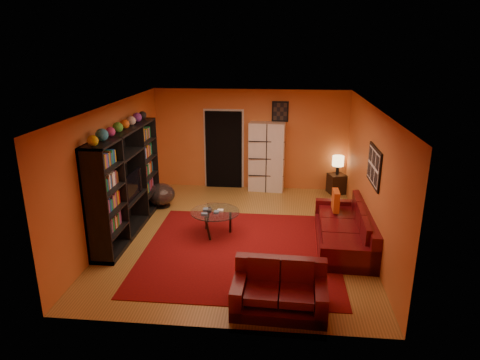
# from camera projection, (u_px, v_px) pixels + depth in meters

# --- Properties ---
(floor) EXTENTS (6.00, 6.00, 0.00)m
(floor) POSITION_uv_depth(u_px,v_px,m) (239.00, 234.00, 8.69)
(floor) COLOR olive
(floor) RESTS_ON ground
(ceiling) EXTENTS (6.00, 6.00, 0.00)m
(ceiling) POSITION_uv_depth(u_px,v_px,m) (239.00, 106.00, 7.89)
(ceiling) COLOR white
(ceiling) RESTS_ON wall_back
(wall_back) EXTENTS (6.00, 0.00, 6.00)m
(wall_back) POSITION_uv_depth(u_px,v_px,m) (250.00, 140.00, 11.13)
(wall_back) COLOR #C9642C
(wall_back) RESTS_ON floor
(wall_front) EXTENTS (6.00, 0.00, 6.00)m
(wall_front) POSITION_uv_depth(u_px,v_px,m) (215.00, 242.00, 5.45)
(wall_front) COLOR #C9642C
(wall_front) RESTS_ON floor
(wall_left) EXTENTS (0.00, 6.00, 6.00)m
(wall_left) POSITION_uv_depth(u_px,v_px,m) (114.00, 170.00, 8.53)
(wall_left) COLOR #C9642C
(wall_left) RESTS_ON floor
(wall_right) EXTENTS (0.00, 6.00, 6.00)m
(wall_right) POSITION_uv_depth(u_px,v_px,m) (371.00, 177.00, 8.06)
(wall_right) COLOR #C9642C
(wall_right) RESTS_ON floor
(rug) EXTENTS (3.60, 3.60, 0.01)m
(rug) POSITION_uv_depth(u_px,v_px,m) (240.00, 250.00, 8.02)
(rug) COLOR #5A0A0C
(rug) RESTS_ON floor
(doorway) EXTENTS (0.95, 0.10, 2.04)m
(doorway) POSITION_uv_depth(u_px,v_px,m) (224.00, 150.00, 11.25)
(doorway) COLOR black
(doorway) RESTS_ON floor
(wall_art_right) EXTENTS (0.03, 1.00, 0.70)m
(wall_art_right) POSITION_uv_depth(u_px,v_px,m) (374.00, 166.00, 7.68)
(wall_art_right) COLOR black
(wall_art_right) RESTS_ON wall_right
(wall_art_back) EXTENTS (0.42, 0.03, 0.52)m
(wall_art_back) POSITION_uv_depth(u_px,v_px,m) (280.00, 112.00, 10.81)
(wall_art_back) COLOR black
(wall_art_back) RESTS_ON wall_back
(entertainment_unit) EXTENTS (0.45, 3.00, 2.10)m
(entertainment_unit) POSITION_uv_depth(u_px,v_px,m) (126.00, 182.00, 8.58)
(entertainment_unit) COLOR black
(entertainment_unit) RESTS_ON floor
(tv) EXTENTS (0.93, 0.12, 0.53)m
(tv) POSITION_uv_depth(u_px,v_px,m) (128.00, 186.00, 8.56)
(tv) COLOR black
(tv) RESTS_ON entertainment_unit
(sofa) EXTENTS (1.09, 2.48, 0.85)m
(sofa) POSITION_uv_depth(u_px,v_px,m) (348.00, 230.00, 8.24)
(sofa) COLOR #4A090F
(sofa) RESTS_ON rug
(loveseat) EXTENTS (1.38, 0.86, 0.85)m
(loveseat) POSITION_uv_depth(u_px,v_px,m) (280.00, 290.00, 6.23)
(loveseat) COLOR #4A090F
(loveseat) RESTS_ON rug
(throw_pillow) EXTENTS (0.12, 0.42, 0.42)m
(throw_pillow) POSITION_uv_depth(u_px,v_px,m) (336.00, 200.00, 8.77)
(throw_pillow) COLOR #D55417
(throw_pillow) RESTS_ON sofa
(coffee_table) EXTENTS (0.98, 0.98, 0.49)m
(coffee_table) POSITION_uv_depth(u_px,v_px,m) (215.00, 214.00, 8.57)
(coffee_table) COLOR silver
(coffee_table) RESTS_ON floor
(storage_cabinet) EXTENTS (0.93, 0.47, 1.80)m
(storage_cabinet) POSITION_uv_depth(u_px,v_px,m) (267.00, 157.00, 11.03)
(storage_cabinet) COLOR silver
(storage_cabinet) RESTS_ON floor
(bowl_chair) EXTENTS (0.68, 0.68, 0.55)m
(bowl_chair) POSITION_uv_depth(u_px,v_px,m) (161.00, 195.00, 10.09)
(bowl_chair) COLOR black
(bowl_chair) RESTS_ON floor
(side_table) EXTENTS (0.51, 0.51, 0.50)m
(side_table) POSITION_uv_depth(u_px,v_px,m) (336.00, 184.00, 11.01)
(side_table) COLOR black
(side_table) RESTS_ON floor
(table_lamp) EXTENTS (0.29, 0.29, 0.48)m
(table_lamp) POSITION_uv_depth(u_px,v_px,m) (338.00, 161.00, 10.83)
(table_lamp) COLOR black
(table_lamp) RESTS_ON side_table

